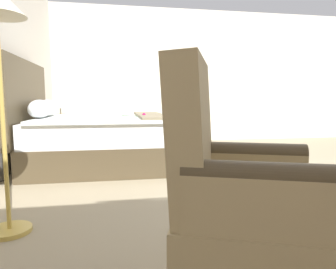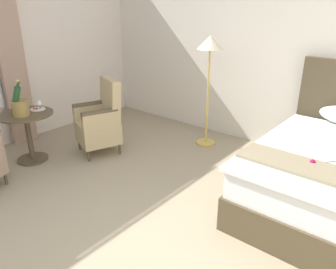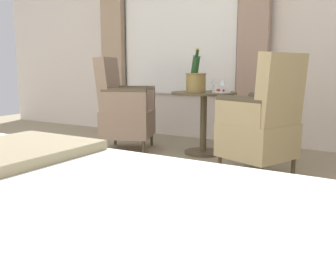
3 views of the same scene
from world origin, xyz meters
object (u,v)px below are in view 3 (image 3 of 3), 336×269
Objects in this scene: side_table_round at (203,115)px; champagne_bucket at (196,80)px; wine_glass_near_bucket at (223,83)px; armchair_by_window at (263,123)px; wine_glass_near_edge at (214,82)px; snack_plate at (221,92)px; armchair_facing_bed at (124,109)px.

champagne_bucket reaches higher than side_table_round.
armchair_by_window reaches higher than wine_glass_near_bucket.
wine_glass_near_edge is at bearing 159.50° from champagne_bucket.
wine_glass_near_bucket reaches higher than wine_glass_near_edge.
snack_plate is at bearing 95.84° from side_table_round.
armchair_facing_bed is at bearing -63.56° from wine_glass_near_edge.
wine_glass_near_bucket is (-0.04, 0.29, -0.03)m from champagne_bucket.
champagne_bucket reaches higher than snack_plate.
armchair_facing_bed is at bearing -99.08° from armchair_by_window.
champagne_bucket is 1.05m from armchair_by_window.
champagne_bucket is at bearing -76.06° from snack_plate.
armchair_facing_bed is at bearing -76.16° from snack_plate.
champagne_bucket reaches higher than armchair_facing_bed.
armchair_by_window reaches higher than side_table_round.
wine_glass_near_edge is 0.14× the size of armchair_facing_bed.
side_table_round is 0.95m from armchair_by_window.
armchair_by_window is at bearing 48.84° from snack_plate.
wine_glass_near_bucket is 0.83m from armchair_by_window.
armchair_facing_bed is at bearing -77.58° from wine_glass_near_bucket.
armchair_by_window reaches higher than armchair_facing_bed.
champagne_bucket is at bearing -58.44° from side_table_round.
champagne_bucket is 0.30m from snack_plate.
armchair_facing_bed is (0.20, -0.81, -0.34)m from champagne_bucket.
wine_glass_near_edge is (-0.20, 0.02, 0.34)m from side_table_round.
wine_glass_near_edge is at bearing -132.66° from armchair_by_window.
armchair_by_window is (0.51, 0.58, -0.31)m from wine_glass_near_bucket.
wine_glass_near_edge is at bearing 116.44° from armchair_facing_bed.
snack_plate is at bearing -128.51° from wine_glass_near_bucket.
champagne_bucket reaches higher than armchair_by_window.
wine_glass_near_edge is 0.13× the size of armchair_by_window.
side_table_round is 4.87× the size of wine_glass_near_bucket.
champagne_bucket reaches higher than wine_glass_near_bucket.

